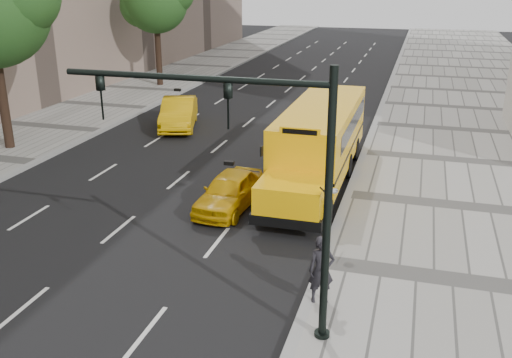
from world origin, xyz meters
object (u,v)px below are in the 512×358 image
(school_bus, at_px, (320,136))
(taxi_far, at_px, (179,113))
(traffic_signal, at_px, (264,170))
(taxi_near, at_px, (230,191))
(pedestrian, at_px, (321,270))

(school_bus, relative_size, taxi_far, 2.34)
(traffic_signal, bearing_deg, taxi_near, 114.76)
(taxi_far, relative_size, traffic_signal, 0.77)
(taxi_far, bearing_deg, traffic_signal, -78.62)
(taxi_far, distance_m, pedestrian, 18.80)
(school_bus, height_order, pedestrian, school_bus)
(taxi_far, xyz_separation_m, traffic_signal, (9.53, -16.96, 3.28))
(taxi_far, relative_size, pedestrian, 2.76)
(pedestrian, height_order, traffic_signal, traffic_signal)
(school_bus, xyz_separation_m, traffic_signal, (0.69, -11.18, 2.33))
(taxi_near, distance_m, taxi_far, 11.88)
(school_bus, bearing_deg, traffic_signal, -86.46)
(taxi_near, xyz_separation_m, taxi_far, (-6.34, 10.04, 0.14))
(taxi_far, bearing_deg, taxi_near, -75.68)
(taxi_far, bearing_deg, school_bus, -51.17)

